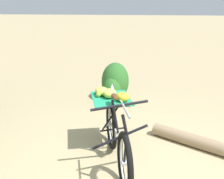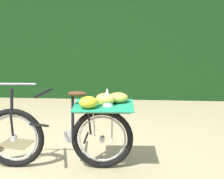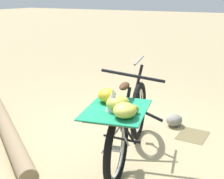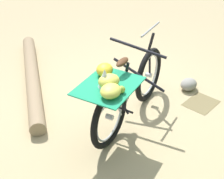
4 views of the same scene
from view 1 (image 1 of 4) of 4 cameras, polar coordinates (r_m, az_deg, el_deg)
name	(u,v)px [view 1 (image 1 of 4)]	position (r m, az deg, el deg)	size (l,w,h in m)	color
ground_plane	(129,173)	(3.99, 3.27, -15.79)	(60.00, 60.00, 0.00)	tan
bicycle	(116,128)	(4.01, 0.70, -7.45)	(1.80, 0.86, 1.03)	black
shrub_cluster	(115,84)	(6.40, 0.60, 1.13)	(0.86, 0.59, 0.82)	#2D6628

